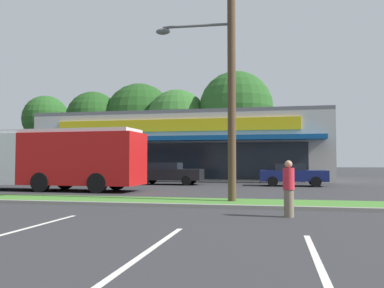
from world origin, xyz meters
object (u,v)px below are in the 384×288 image
car_1 (293,174)px  car_3 (14,173)px  city_bus (40,158)px  car_2 (168,173)px  utility_pole (227,69)px  pedestrian_by_pole (289,189)px

car_1 → car_3: 19.97m
city_bus → car_2: bearing=-127.0°
car_3 → car_2: bearing=-179.2°
city_bus → car_1: size_ratio=2.77×
city_bus → car_1: city_bus is taller
car_2 → car_3: (-11.71, -0.16, -0.04)m
utility_pole → car_2: 13.66m
car_3 → pedestrian_by_pole: size_ratio=2.77×
utility_pole → pedestrian_by_pole: (2.07, -3.09, -4.17)m
car_1 → pedestrian_by_pole: bearing=-92.8°
city_bus → pedestrian_by_pole: 15.28m
pedestrian_by_pole → city_bus: bearing=-101.7°
car_1 → pedestrian_by_pole: size_ratio=2.64×
city_bus → car_2: (5.39, 6.78, -0.99)m
utility_pole → car_3: (-17.17, 11.64, -4.23)m
utility_pole → pedestrian_by_pole: 5.59m
city_bus → car_3: size_ratio=2.63×
city_bus → car_3: (-6.32, 6.62, -1.03)m
car_1 → car_3: size_ratio=0.95×
utility_pole → car_1: size_ratio=2.22×
city_bus → utility_pole: bearing=156.6°
car_3 → pedestrian_by_pole: bearing=142.6°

